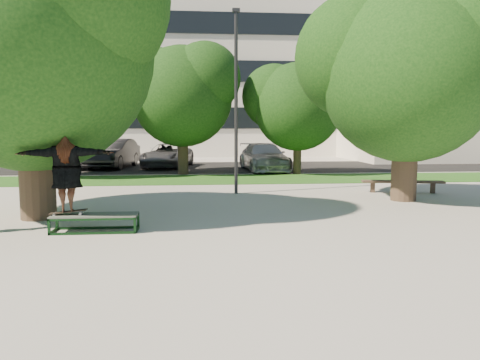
{
  "coord_description": "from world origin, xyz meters",
  "views": [
    {
      "loc": [
        -0.3,
        -10.73,
        2.2
      ],
      "look_at": [
        0.73,
        0.6,
        0.95
      ],
      "focal_mm": 35.0,
      "sensor_mm": 36.0,
      "label": 1
    }
  ],
  "objects": [
    {
      "name": "tree_left",
      "position": [
        -4.29,
        1.09,
        4.42
      ],
      "size": [
        6.96,
        5.95,
        7.12
      ],
      "color": "#38281E",
      "rests_on": "ground"
    },
    {
      "name": "tree_right",
      "position": [
        5.92,
        3.08,
        4.09
      ],
      "size": [
        6.24,
        5.33,
        6.51
      ],
      "color": "#38281E",
      "rests_on": "ground"
    },
    {
      "name": "car_silver_b",
      "position": [
        3.16,
        13.51,
        0.72
      ],
      "size": [
        2.42,
        5.1,
        1.44
      ],
      "primitive_type": "imported",
      "rotation": [
        0.0,
        0.0,
        0.08
      ],
      "color": "#B6B6BB",
      "rests_on": "asphalt_strip"
    },
    {
      "name": "bg_tree_mid",
      "position": [
        -1.08,
        12.08,
        4.02
      ],
      "size": [
        5.76,
        4.92,
        6.24
      ],
      "color": "#38281E",
      "rests_on": "ground"
    },
    {
      "name": "grind_box",
      "position": [
        -2.5,
        -0.65,
        0.19
      ],
      "size": [
        1.8,
        0.6,
        0.38
      ],
      "color": "black",
      "rests_on": "ground"
    },
    {
      "name": "car_grey",
      "position": [
        -2.0,
        16.09,
        0.68
      ],
      "size": [
        3.07,
        5.18,
        1.35
      ],
      "primitive_type": "imported",
      "rotation": [
        0.0,
        0.0,
        -0.18
      ],
      "color": "slate",
      "rests_on": "asphalt_strip"
    },
    {
      "name": "office_building",
      "position": [
        -2.0,
        31.98,
        8.0
      ],
      "size": [
        30.0,
        14.12,
        16.0
      ],
      "color": "silver",
      "rests_on": "ground"
    },
    {
      "name": "lamppost",
      "position": [
        1.0,
        5.0,
        3.15
      ],
      "size": [
        0.25,
        0.15,
        6.11
      ],
      "color": "#2D2D30",
      "rests_on": "ground"
    },
    {
      "name": "car_dark",
      "position": [
        -5.0,
        16.01,
        0.81
      ],
      "size": [
        2.44,
        5.14,
        1.63
      ],
      "primitive_type": "imported",
      "rotation": [
        0.0,
        0.0,
        -0.15
      ],
      "color": "black",
      "rests_on": "asphalt_strip"
    },
    {
      "name": "asphalt_strip",
      "position": [
        0.0,
        16.0,
        0.01
      ],
      "size": [
        40.0,
        8.0,
        0.01
      ],
      "primitive_type": "cube",
      "color": "black",
      "rests_on": "ground"
    },
    {
      "name": "car_silver_a",
      "position": [
        -6.51,
        16.19,
        0.79
      ],
      "size": [
        2.08,
        4.73,
        1.58
      ],
      "primitive_type": "imported",
      "rotation": [
        0.0,
        0.0,
        0.05
      ],
      "color": "#ADADB2",
      "rests_on": "asphalt_strip"
    },
    {
      "name": "bg_tree_left",
      "position": [
        -6.57,
        11.07,
        3.73
      ],
      "size": [
        5.28,
        4.51,
        5.77
      ],
      "color": "#38281E",
      "rests_on": "ground"
    },
    {
      "name": "bench",
      "position": [
        6.73,
        4.67,
        0.35
      ],
      "size": [
        2.76,
        0.88,
        0.42
      ],
      "rotation": [
        0.0,
        0.0,
        -0.19
      ],
      "color": "#4E3C2E",
      "rests_on": "ground"
    },
    {
      "name": "skater_rig",
      "position": [
        -3.05,
        -0.65,
        1.25
      ],
      "size": [
        2.0,
        0.74,
        1.67
      ],
      "rotation": [
        0.0,
        0.0,
        3.25
      ],
      "color": "white",
      "rests_on": "grind_box"
    },
    {
      "name": "ground",
      "position": [
        0.0,
        0.0,
        0.0
      ],
      "size": [
        120.0,
        120.0,
        0.0
      ],
      "primitive_type": "plane",
      "color": "gray",
      "rests_on": "ground"
    },
    {
      "name": "grass_strip",
      "position": [
        1.0,
        9.5,
        0.01
      ],
      "size": [
        30.0,
        4.0,
        0.02
      ],
      "primitive_type": "cube",
      "color": "#1D4E16",
      "rests_on": "ground"
    },
    {
      "name": "side_building",
      "position": [
        18.0,
        22.0,
        4.0
      ],
      "size": [
        15.0,
        10.0,
        8.0
      ],
      "primitive_type": "cube",
      "color": "beige",
      "rests_on": "ground"
    },
    {
      "name": "bg_tree_right",
      "position": [
        4.43,
        11.57,
        3.49
      ],
      "size": [
        5.04,
        4.31,
        5.43
      ],
      "color": "#38281E",
      "rests_on": "ground"
    }
  ]
}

